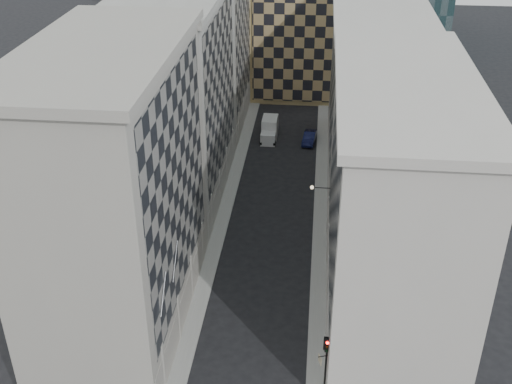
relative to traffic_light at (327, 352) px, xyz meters
The scene contains 14 objects.
sidewalk_west 28.20m from the traffic_light, 113.46° to the left, with size 1.50×100.00×0.15m, color gray.
sidewalk_east 25.91m from the traffic_light, 91.45° to the left, with size 1.50×100.00×0.15m, color gray.
bldg_left_a 19.94m from the traffic_light, 158.26° to the left, with size 10.80×22.80×23.70m.
bldg_left_b 34.17m from the traffic_light, 120.32° to the left, with size 10.80×22.80×22.70m.
bldg_left_c 53.91m from the traffic_light, 108.32° to the left, with size 10.80×22.80×21.70m.
bldg_right_a 13.69m from the traffic_light, 65.03° to the left, with size 10.80×26.80×20.70m.
bldg_right_b 38.57m from the traffic_light, 82.45° to the left, with size 10.80×28.80×19.70m.
tan_block 63.99m from the traffic_light, 93.51° to the left, with size 16.80×14.80×18.80m.
flagpoles_left 12.79m from the traffic_light, behind, with size 0.10×6.33×2.33m.
bracket_lamp 19.95m from the traffic_light, 94.42° to the left, with size 1.98×0.36×0.36m.
traffic_light is the anchor object (origin of this frame).
box_truck 44.98m from the traffic_light, 100.09° to the left, with size 2.10×5.05×2.76m.
dark_car 43.53m from the traffic_light, 93.17° to the left, with size 1.54×4.42×1.46m, color #0F1439.
shop_sign 1.47m from the traffic_light, 110.07° to the right, with size 0.69×0.61×0.70m.
Camera 1 is at (4.29, -31.15, 36.63)m, focal length 45.00 mm.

